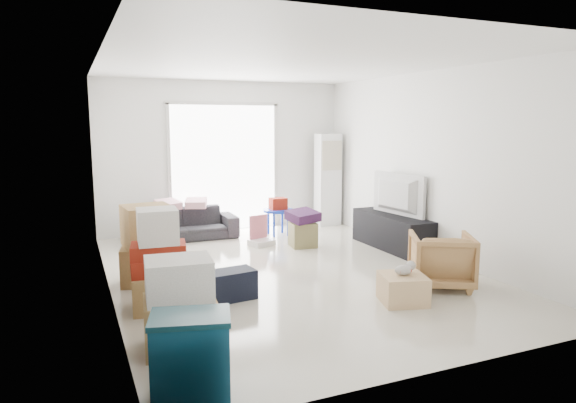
{
  "coord_description": "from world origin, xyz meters",
  "views": [
    {
      "loc": [
        -2.61,
        -6.04,
        1.96
      ],
      "look_at": [
        0.07,
        0.2,
        0.91
      ],
      "focal_mm": 32.0,
      "sensor_mm": 36.0,
      "label": 1
    }
  ],
  "objects_px": {
    "sofa": "(183,219)",
    "armchair": "(441,257)",
    "tv_console": "(392,231)",
    "wood_crate": "(403,289)",
    "storage_bins": "(191,358)",
    "television": "(392,210)",
    "ac_tower": "(328,180)",
    "ottoman": "(303,234)",
    "kids_table": "(278,209)"
  },
  "relations": [
    {
      "from": "sofa",
      "to": "armchair",
      "type": "bearing_deg",
      "value": -58.08
    },
    {
      "from": "tv_console",
      "to": "wood_crate",
      "type": "bearing_deg",
      "value": -121.76
    },
    {
      "from": "tv_console",
      "to": "storage_bins",
      "type": "relative_size",
      "value": 2.5
    },
    {
      "from": "wood_crate",
      "to": "television",
      "type": "bearing_deg",
      "value": 58.24
    },
    {
      "from": "ac_tower",
      "to": "storage_bins",
      "type": "bearing_deg",
      "value": -125.97
    },
    {
      "from": "ottoman",
      "to": "kids_table",
      "type": "relative_size",
      "value": 0.59
    },
    {
      "from": "sofa",
      "to": "wood_crate",
      "type": "height_order",
      "value": "sofa"
    },
    {
      "from": "armchair",
      "to": "kids_table",
      "type": "relative_size",
      "value": 1.09
    },
    {
      "from": "television",
      "to": "kids_table",
      "type": "xyz_separation_m",
      "value": [
        -1.28,
        1.59,
        -0.13
      ]
    },
    {
      "from": "ottoman",
      "to": "wood_crate",
      "type": "relative_size",
      "value": 0.83
    },
    {
      "from": "wood_crate",
      "to": "ac_tower",
      "type": "bearing_deg",
      "value": 73.23
    },
    {
      "from": "ac_tower",
      "to": "ottoman",
      "type": "bearing_deg",
      "value": -129.7
    },
    {
      "from": "ac_tower",
      "to": "wood_crate",
      "type": "relative_size",
      "value": 3.73
    },
    {
      "from": "ac_tower",
      "to": "ottoman",
      "type": "height_order",
      "value": "ac_tower"
    },
    {
      "from": "ac_tower",
      "to": "armchair",
      "type": "height_order",
      "value": "ac_tower"
    },
    {
      "from": "storage_bins",
      "to": "wood_crate",
      "type": "height_order",
      "value": "storage_bins"
    },
    {
      "from": "tv_console",
      "to": "sofa",
      "type": "xyz_separation_m",
      "value": [
        -2.88,
        1.94,
        0.08
      ]
    },
    {
      "from": "sofa",
      "to": "ottoman",
      "type": "xyz_separation_m",
      "value": [
        1.63,
        -1.29,
        -0.15
      ]
    },
    {
      "from": "storage_bins",
      "to": "kids_table",
      "type": "height_order",
      "value": "kids_table"
    },
    {
      "from": "ac_tower",
      "to": "wood_crate",
      "type": "height_order",
      "value": "ac_tower"
    },
    {
      "from": "armchair",
      "to": "ottoman",
      "type": "relative_size",
      "value": 1.84
    },
    {
      "from": "armchair",
      "to": "wood_crate",
      "type": "xyz_separation_m",
      "value": [
        -0.75,
        -0.28,
        -0.2
      ]
    },
    {
      "from": "tv_console",
      "to": "wood_crate",
      "type": "xyz_separation_m",
      "value": [
        -1.32,
        -2.13,
        -0.11
      ]
    },
    {
      "from": "ac_tower",
      "to": "storage_bins",
      "type": "xyz_separation_m",
      "value": [
        -3.85,
        -5.3,
        -0.55
      ]
    },
    {
      "from": "tv_console",
      "to": "armchair",
      "type": "relative_size",
      "value": 2.22
    },
    {
      "from": "television",
      "to": "wood_crate",
      "type": "distance_m",
      "value": 2.55
    },
    {
      "from": "ac_tower",
      "to": "kids_table",
      "type": "distance_m",
      "value": 1.39
    },
    {
      "from": "armchair",
      "to": "ottoman",
      "type": "bearing_deg",
      "value": -46.06
    },
    {
      "from": "ottoman",
      "to": "kids_table",
      "type": "height_order",
      "value": "kids_table"
    },
    {
      "from": "kids_table",
      "to": "sofa",
      "type": "bearing_deg",
      "value": 167.88
    },
    {
      "from": "ac_tower",
      "to": "sofa",
      "type": "height_order",
      "value": "ac_tower"
    },
    {
      "from": "television",
      "to": "storage_bins",
      "type": "relative_size",
      "value": 1.75
    },
    {
      "from": "ac_tower",
      "to": "armchair",
      "type": "bearing_deg",
      "value": -97.5
    },
    {
      "from": "tv_console",
      "to": "storage_bins",
      "type": "bearing_deg",
      "value": -140.46
    },
    {
      "from": "kids_table",
      "to": "television",
      "type": "bearing_deg",
      "value": -51.17
    },
    {
      "from": "tv_console",
      "to": "armchair",
      "type": "bearing_deg",
      "value": -107.08
    },
    {
      "from": "tv_console",
      "to": "television",
      "type": "height_order",
      "value": "television"
    },
    {
      "from": "tv_console",
      "to": "ac_tower",
      "type": "bearing_deg",
      "value": 91.37
    },
    {
      "from": "sofa",
      "to": "wood_crate",
      "type": "xyz_separation_m",
      "value": [
        1.55,
        -4.07,
        -0.19
      ]
    },
    {
      "from": "sofa",
      "to": "ottoman",
      "type": "relative_size",
      "value": 4.56
    },
    {
      "from": "ottoman",
      "to": "tv_console",
      "type": "bearing_deg",
      "value": -27.58
    },
    {
      "from": "ac_tower",
      "to": "television",
      "type": "bearing_deg",
      "value": -88.63
    },
    {
      "from": "ac_tower",
      "to": "armchair",
      "type": "relative_size",
      "value": 2.43
    },
    {
      "from": "ac_tower",
      "to": "tv_console",
      "type": "relative_size",
      "value": 1.1
    },
    {
      "from": "television",
      "to": "armchair",
      "type": "bearing_deg",
      "value": 156.14
    },
    {
      "from": "ottoman",
      "to": "kids_table",
      "type": "distance_m",
      "value": 0.98
    },
    {
      "from": "storage_bins",
      "to": "tv_console",
      "type": "bearing_deg",
      "value": 39.54
    },
    {
      "from": "ottoman",
      "to": "storage_bins",
      "type": "bearing_deg",
      "value": -124.49
    },
    {
      "from": "ac_tower",
      "to": "ottoman",
      "type": "xyz_separation_m",
      "value": [
        -1.19,
        -1.44,
        -0.68
      ]
    },
    {
      "from": "armchair",
      "to": "wood_crate",
      "type": "bearing_deg",
      "value": 49.55
    }
  ]
}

